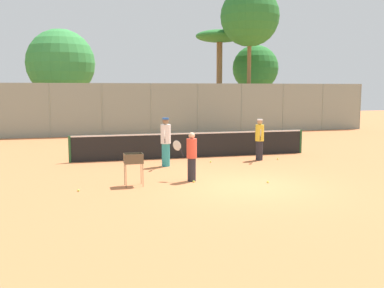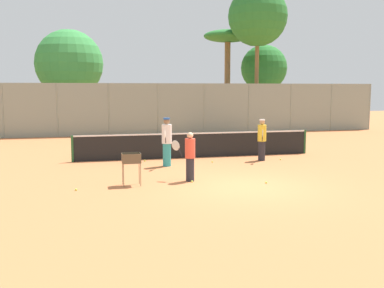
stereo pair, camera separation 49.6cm
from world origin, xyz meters
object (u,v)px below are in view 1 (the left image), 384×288
object	(u,v)px
player_red_cap	(191,156)
tennis_net	(193,145)
player_white_outfit	(166,141)
player_yellow_shirt	(260,139)
ball_cart	(133,161)
parked_car	(239,120)

from	to	relation	value
player_red_cap	tennis_net	bearing A→B (deg)	-67.31
tennis_net	player_white_outfit	distance (m)	2.49
player_yellow_shirt	ball_cart	size ratio (longest dim) A/B	1.71
player_white_outfit	parked_car	size ratio (longest dim) A/B	0.44
tennis_net	ball_cart	xyz separation A→B (m)	(-3.27, -4.99, 0.20)
tennis_net	parked_car	size ratio (longest dim) A/B	2.46
parked_car	player_white_outfit	bearing A→B (deg)	-120.91
player_yellow_shirt	ball_cart	distance (m)	6.70
tennis_net	ball_cart	distance (m)	5.97
tennis_net	player_red_cap	distance (m)	4.99
ball_cart	parked_car	distance (m)	20.45
player_yellow_shirt	ball_cart	bearing A→B (deg)	-38.71
ball_cart	parked_car	bearing A→B (deg)	59.58
player_yellow_shirt	parked_car	world-z (taller)	player_yellow_shirt
parked_car	tennis_net	bearing A→B (deg)	-119.24
ball_cart	parked_car	xyz separation A→B (m)	(10.35, 17.63, -0.09)
player_white_outfit	ball_cart	size ratio (longest dim) A/B	1.86
player_yellow_shirt	player_white_outfit	bearing A→B (deg)	-64.75
player_red_cap	ball_cart	xyz separation A→B (m)	(-1.87, -0.20, -0.05)
tennis_net	player_yellow_shirt	xyz separation A→B (m)	(2.42, -1.46, 0.32)
player_white_outfit	player_yellow_shirt	world-z (taller)	player_white_outfit
player_white_outfit	player_red_cap	world-z (taller)	player_white_outfit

